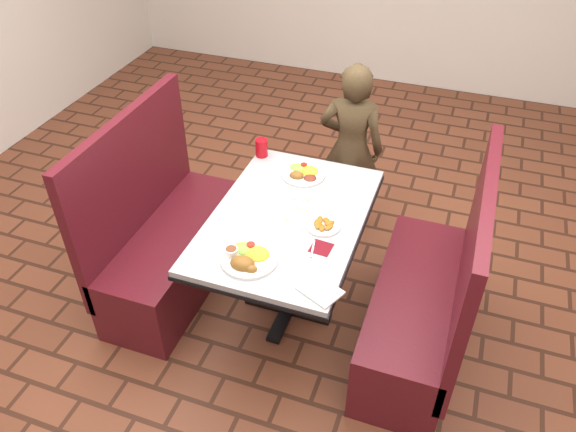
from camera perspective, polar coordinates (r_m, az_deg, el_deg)
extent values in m
plane|color=brown|center=(3.56, 0.00, -9.51)|extent=(7.00, 7.00, 0.00)
cube|color=#AAACAF|center=(3.05, 0.00, -0.26)|extent=(0.80, 1.20, 0.03)
cube|color=black|center=(3.07, 0.00, -0.66)|extent=(0.81, 1.21, 0.02)
cylinder|color=black|center=(3.30, 0.00, -5.35)|extent=(0.10, 0.10, 0.69)
cube|color=black|center=(3.54, 0.00, -9.35)|extent=(0.55, 0.08, 0.03)
cube|color=black|center=(3.54, 0.00, -9.35)|extent=(0.08, 0.55, 0.03)
cube|color=#59141D|center=(3.64, -11.22, -4.02)|extent=(0.45, 1.20, 0.45)
cube|color=#59141D|center=(3.45, -15.37, 2.69)|extent=(0.06, 1.20, 0.95)
cube|color=#59141D|center=(3.30, 12.57, -9.91)|extent=(0.45, 1.20, 0.45)
cube|color=#59141D|center=(2.97, 17.97, -4.65)|extent=(0.06, 1.20, 0.95)
imported|color=brown|center=(3.89, 6.39, 6.81)|extent=(0.46, 0.32, 1.23)
cylinder|color=white|center=(2.77, -3.95, -4.39)|extent=(0.28, 0.28, 0.02)
ellipsoid|color=yellow|center=(2.77, -3.09, -3.53)|extent=(0.12, 0.12, 0.05)
ellipsoid|color=#8DBA4A|center=(2.81, -4.56, -3.05)|extent=(0.12, 0.09, 0.04)
cylinder|color=red|center=(2.81, -3.80, -2.89)|extent=(0.04, 0.04, 0.01)
ellipsoid|color=#956126|center=(2.71, -4.67, -4.43)|extent=(0.12, 0.09, 0.07)
ellipsoid|color=#956126|center=(2.69, -3.86, -5.09)|extent=(0.07, 0.05, 0.04)
cylinder|color=white|center=(2.78, -5.77, -3.65)|extent=(0.07, 0.07, 0.04)
cylinder|color=#612B12|center=(2.76, -5.80, -3.34)|extent=(0.05, 0.05, 0.01)
cylinder|color=white|center=(3.35, 1.57, 4.23)|extent=(0.26, 0.26, 0.02)
ellipsoid|color=yellow|center=(3.35, 2.23, 4.88)|extent=(0.11, 0.11, 0.05)
ellipsoid|color=#8DBA4A|center=(3.39, 1.07, 5.15)|extent=(0.11, 0.09, 0.03)
cylinder|color=red|center=(3.39, 1.63, 5.26)|extent=(0.04, 0.04, 0.01)
ellipsoid|color=maroon|center=(3.30, 2.27, 4.05)|extent=(0.08, 0.08, 0.03)
ellipsoid|color=#956126|center=(3.31, 0.88, 4.40)|extent=(0.09, 0.07, 0.05)
cylinder|color=white|center=(2.97, 3.57, -0.96)|extent=(0.19, 0.19, 0.01)
cube|color=maroon|center=(2.84, 3.39, -3.24)|extent=(0.11, 0.11, 0.00)
cube|color=#B9BABE|center=(2.83, 2.53, -3.35)|extent=(0.03, 0.13, 0.00)
cylinder|color=red|center=(3.51, -2.71, 6.94)|extent=(0.08, 0.08, 0.11)
cube|color=white|center=(2.62, 3.26, -7.55)|extent=(0.23, 0.21, 0.01)
cube|color=silver|center=(2.80, -4.33, -3.83)|extent=(0.01, 0.17, 0.00)
cube|color=silver|center=(2.81, -4.65, -3.62)|extent=(0.01, 0.16, 0.00)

